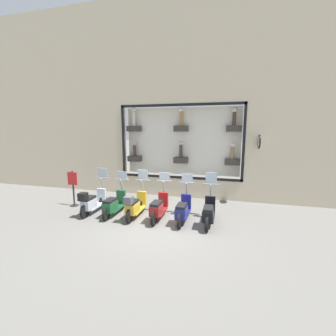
{
  "coord_description": "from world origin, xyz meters",
  "views": [
    {
      "loc": [
        -7.04,
        -2.17,
        3.24
      ],
      "look_at": [
        1.88,
        0.17,
        1.68
      ],
      "focal_mm": 24.0,
      "sensor_mm": 36.0,
      "label": 1
    }
  ],
  "objects_px": {
    "scooter_black_0": "(209,213)",
    "scooter_green_4": "(114,204)",
    "scooter_red_2": "(159,208)",
    "shop_sign_post": "(73,187)",
    "scooter_navy_1": "(183,210)",
    "scooter_yellow_3": "(135,205)",
    "scooter_silver_5": "(92,202)"
  },
  "relations": [
    {
      "from": "scooter_navy_1",
      "to": "scooter_yellow_3",
      "type": "relative_size",
      "value": 1.0
    },
    {
      "from": "scooter_green_4",
      "to": "scooter_navy_1",
      "type": "bearing_deg",
      "value": -89.88
    },
    {
      "from": "scooter_navy_1",
      "to": "scooter_silver_5",
      "type": "relative_size",
      "value": 1.0
    },
    {
      "from": "scooter_black_0",
      "to": "scooter_silver_5",
      "type": "relative_size",
      "value": 1.0
    },
    {
      "from": "shop_sign_post",
      "to": "scooter_navy_1",
      "type": "bearing_deg",
      "value": -95.98
    },
    {
      "from": "scooter_black_0",
      "to": "scooter_red_2",
      "type": "bearing_deg",
      "value": 89.98
    },
    {
      "from": "scooter_red_2",
      "to": "scooter_green_4",
      "type": "height_order",
      "value": "scooter_red_2"
    },
    {
      "from": "scooter_silver_5",
      "to": "scooter_yellow_3",
      "type": "bearing_deg",
      "value": -89.94
    },
    {
      "from": "scooter_yellow_3",
      "to": "scooter_silver_5",
      "type": "xyz_separation_m",
      "value": [
        -0.0,
        1.8,
        -0.0
      ]
    },
    {
      "from": "scooter_black_0",
      "to": "shop_sign_post",
      "type": "distance_m",
      "value": 5.82
    },
    {
      "from": "scooter_navy_1",
      "to": "scooter_green_4",
      "type": "xyz_separation_m",
      "value": [
        -0.01,
        2.71,
        -0.02
      ]
    },
    {
      "from": "scooter_navy_1",
      "to": "scooter_green_4",
      "type": "distance_m",
      "value": 2.71
    },
    {
      "from": "scooter_black_0",
      "to": "scooter_green_4",
      "type": "xyz_separation_m",
      "value": [
        -0.01,
        3.61,
        -0.02
      ]
    },
    {
      "from": "scooter_black_0",
      "to": "shop_sign_post",
      "type": "height_order",
      "value": "scooter_black_0"
    },
    {
      "from": "scooter_navy_1",
      "to": "scooter_red_2",
      "type": "relative_size",
      "value": 1.0
    },
    {
      "from": "scooter_silver_5",
      "to": "shop_sign_post",
      "type": "relative_size",
      "value": 1.17
    },
    {
      "from": "scooter_navy_1",
      "to": "shop_sign_post",
      "type": "distance_m",
      "value": 4.92
    },
    {
      "from": "scooter_yellow_3",
      "to": "shop_sign_post",
      "type": "bearing_deg",
      "value": 79.49
    },
    {
      "from": "scooter_yellow_3",
      "to": "shop_sign_post",
      "type": "height_order",
      "value": "scooter_yellow_3"
    },
    {
      "from": "scooter_red_2",
      "to": "shop_sign_post",
      "type": "distance_m",
      "value": 4.03
    },
    {
      "from": "scooter_red_2",
      "to": "scooter_navy_1",
      "type": "bearing_deg",
      "value": -90.12
    },
    {
      "from": "shop_sign_post",
      "to": "scooter_yellow_3",
      "type": "bearing_deg",
      "value": -100.51
    },
    {
      "from": "scooter_red_2",
      "to": "scooter_silver_5",
      "type": "relative_size",
      "value": 1.01
    },
    {
      "from": "scooter_red_2",
      "to": "shop_sign_post",
      "type": "relative_size",
      "value": 1.18
    },
    {
      "from": "scooter_green_4",
      "to": "scooter_silver_5",
      "type": "bearing_deg",
      "value": 93.56
    },
    {
      "from": "scooter_navy_1",
      "to": "scooter_yellow_3",
      "type": "height_order",
      "value": "scooter_yellow_3"
    },
    {
      "from": "scooter_black_0",
      "to": "scooter_silver_5",
      "type": "bearing_deg",
      "value": 90.8
    },
    {
      "from": "scooter_navy_1",
      "to": "scooter_green_4",
      "type": "relative_size",
      "value": 1.01
    },
    {
      "from": "scooter_black_0",
      "to": "scooter_green_4",
      "type": "distance_m",
      "value": 3.61
    },
    {
      "from": "shop_sign_post",
      "to": "scooter_silver_5",
      "type": "bearing_deg",
      "value": -114.24
    },
    {
      "from": "scooter_black_0",
      "to": "scooter_yellow_3",
      "type": "bearing_deg",
      "value": 91.29
    },
    {
      "from": "scooter_red_2",
      "to": "scooter_green_4",
      "type": "relative_size",
      "value": 1.01
    }
  ]
}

